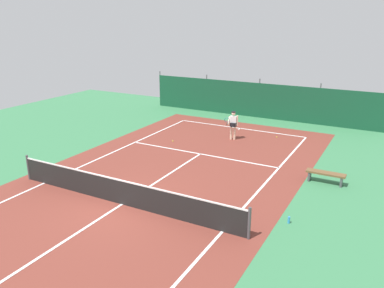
{
  "coord_description": "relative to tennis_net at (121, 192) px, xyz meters",
  "views": [
    {
      "loc": [
        8.55,
        -10.31,
        6.66
      ],
      "look_at": [
        0.14,
        5.24,
        0.9
      ],
      "focal_mm": 36.36,
      "sensor_mm": 36.0,
      "label": 1
    }
  ],
  "objects": [
    {
      "name": "tennis_ball_midcourt",
      "position": [
        -2.32,
        7.53,
        -0.48
      ],
      "size": [
        0.07,
        0.07,
        0.07
      ],
      "primitive_type": "sphere",
      "color": "#CCDB33",
      "rests_on": "ground"
    },
    {
      "name": "court_surface",
      "position": [
        0.0,
        0.0,
        -0.51
      ],
      "size": [
        11.02,
        26.6,
        0.01
      ],
      "color": "brown",
      "rests_on": "ground"
    },
    {
      "name": "tennis_player",
      "position": [
        0.48,
        9.51,
        0.45
      ],
      "size": [
        0.61,
        0.81,
        1.64
      ],
      "rotation": [
        0.0,
        0.0,
        3.37
      ],
      "color": "beige",
      "rests_on": "ground"
    },
    {
      "name": "water_bottle",
      "position": [
        5.87,
        1.58,
        -0.39
      ],
      "size": [
        0.08,
        0.08,
        0.24
      ],
      "primitive_type": "cylinder",
      "color": "#338CD8",
      "rests_on": "ground"
    },
    {
      "name": "ground_plane",
      "position": [
        0.0,
        0.0,
        -0.51
      ],
      "size": [
        36.0,
        36.0,
        0.0
      ],
      "primitive_type": "plane",
      "color": "#387A4C"
    },
    {
      "name": "back_fence",
      "position": [
        -0.0,
        15.69,
        0.16
      ],
      "size": [
        16.3,
        0.98,
        2.7
      ],
      "color": "#14472D",
      "rests_on": "ground"
    },
    {
      "name": "courtside_bench",
      "position": [
        6.31,
        5.65,
        -0.14
      ],
      "size": [
        1.6,
        0.4,
        0.49
      ],
      "color": "brown",
      "rests_on": "ground"
    },
    {
      "name": "tennis_net",
      "position": [
        0.0,
        0.0,
        0.0
      ],
      "size": [
        10.12,
        0.1,
        1.1
      ],
      "color": "black",
      "rests_on": "ground"
    },
    {
      "name": "tennis_ball_near_player",
      "position": [
        2.61,
        11.08,
        -0.48
      ],
      "size": [
        0.07,
        0.07,
        0.07
      ],
      "primitive_type": "sphere",
      "color": "#CCDB33",
      "rests_on": "ground"
    }
  ]
}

